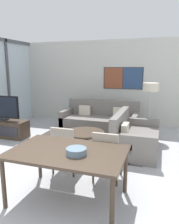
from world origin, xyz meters
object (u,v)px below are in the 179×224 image
Objects in this scene: tv_console at (2,128)px; floor_lamp at (151,90)px; dining_chair_centre at (107,154)px; sofa_side at (133,139)px; dining_table at (68,155)px; fruit_bowl at (76,151)px; television at (0,108)px; sofa_main at (100,121)px; dining_chair_left at (65,147)px; coffee_table at (85,135)px.

floor_lamp is (3.90, 1.29, 1.07)m from tv_console.
sofa_side is at bearing 81.53° from dining_chair_centre.
fruit_bowl is at bearing -28.50° from dining_table.
sofa_main is at bearing 30.91° from television.
television reaches higher than dining_table.
sofa_side is 5.84× the size of fruit_bowl.
dining_chair_left is at bearing 123.32° from fruit_bowl.
tv_console is 0.66× the size of sofa_main.
tv_console is at bearing 156.60° from dining_chair_centre.
floor_lamp reaches higher than dining_chair_centre.
dining_table is at bearing -35.92° from tv_console.
dining_chair_centre is (0.94, -1.54, 0.23)m from coffee_table.
sofa_main is 2.89m from dining_chair_left.
coffee_table is at bearing 96.00° from dining_chair_left.
sofa_side is (3.62, 0.09, -0.53)m from television.
tv_console is at bearing 144.44° from fruit_bowl.
floor_lamp is at bearing 79.58° from dining_chair_centre.
coffee_table is 3.43× the size of fruit_bowl.
floor_lamp reaches higher than television.
tv_console is 2.86m from sofa_main.
sofa_side is 1.08× the size of floor_lamp.
fruit_bowl is (-0.46, -2.35, 0.53)m from sofa_side.
dining_chair_centre is at bearing -72.28° from sofa_main.
dining_chair_centre is (3.39, -1.47, -0.32)m from television.
sofa_side reaches higher than dining_table.
fruit_bowl is at bearing -79.16° from sofa_main.
sofa_main is at bearing 98.55° from dining_table.
dining_chair_left is at bearing -84.00° from coffee_table.
dining_chair_centre is (0.78, -0.05, 0.00)m from dining_chair_left.
fruit_bowl reaches higher than tv_console.
dining_chair_centre is at bearing -23.42° from television.
sofa_side is 1.85× the size of dining_chair_left.
floor_lamp reaches higher than sofa_main.
television is at bearing 151.52° from dining_chair_left.
sofa_main reaches higher than dining_chair_centre.
tv_console is at bearing 91.42° from sofa_side.
television is at bearing -178.23° from coffee_table.
sofa_main reaches higher than dining_chair_left.
tv_console reaches higher than coffee_table.
tv_console is 5.44× the size of fruit_bowl.
sofa_side reaches higher than dining_chair_centre.
sofa_main is 2.60× the size of dining_chair_left.
coffee_table is (2.45, 0.08, 0.02)m from tv_console.
sofa_side is at bearing -102.90° from floor_lamp.
television is 3.66m from sofa_side.
coffee_table is at bearing 1.77° from television.
sofa_main is at bearing 100.84° from fruit_bowl.
coffee_table is 1.08× the size of dining_chair_centre.
dining_chair_left is at bearing -86.89° from sofa_main.
sofa_side is 1.70× the size of coffee_table.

